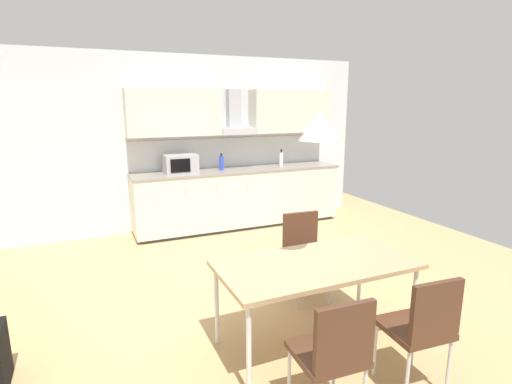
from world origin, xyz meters
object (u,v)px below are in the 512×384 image
object	(u,v)px
bottle_white	(281,159)
dining_table	(316,267)
microwave	(180,164)
bottle_blue	(221,163)
chair_near_right	(423,323)
chair_far_right	(304,247)
pendant_lamp	(321,125)
chair_near_left	(334,349)

from	to	relation	value
bottle_white	dining_table	bearing A→B (deg)	-112.88
microwave	bottle_blue	distance (m)	0.65
bottle_white	bottle_blue	xyz separation A→B (m)	(-1.05, -0.01, -0.00)
microwave	bottle_white	xyz separation A→B (m)	(1.69, 0.02, -0.02)
chair_near_right	chair_far_right	bearing A→B (deg)	89.54
bottle_white	chair_near_right	size ratio (longest dim) A/B	0.32
microwave	bottle_blue	size ratio (longest dim) A/B	1.82
microwave	chair_far_right	distance (m)	2.66
bottle_blue	dining_table	xyz separation A→B (m)	(-0.36, -3.31, -0.37)
pendant_lamp	bottle_white	bearing A→B (deg)	67.12
chair_near_right	pendant_lamp	distance (m)	1.52
bottle_white	chair_near_right	xyz separation A→B (m)	(-1.06, -4.10, -0.52)
bottle_white	chair_near_left	distance (m)	4.49
bottle_blue	microwave	bearing A→B (deg)	-178.62
microwave	bottle_white	world-z (taller)	microwave
microwave	dining_table	world-z (taller)	microwave
microwave	chair_far_right	bearing A→B (deg)	-75.54
chair_near_right	chair_near_left	distance (m)	0.70
chair_near_left	pendant_lamp	bearing A→B (deg)	65.45
bottle_white	chair_near_left	xyz separation A→B (m)	(-1.76, -4.10, -0.52)
chair_near_right	chair_near_left	world-z (taller)	same
chair_near_left	dining_table	bearing A→B (deg)	65.45
microwave	pendant_lamp	size ratio (longest dim) A/B	1.50
chair_far_right	pendant_lamp	world-z (taller)	pendant_lamp
dining_table	chair_near_right	distance (m)	0.87
chair_far_right	microwave	bearing A→B (deg)	104.46
bottle_blue	chair_near_right	world-z (taller)	bottle_blue
bottle_blue	chair_far_right	world-z (taller)	bottle_blue
chair_near_right	chair_far_right	size ratio (longest dim) A/B	1.00
bottle_white	dining_table	xyz separation A→B (m)	(-1.40, -3.32, -0.37)
dining_table	bottle_blue	bearing A→B (deg)	83.88
bottle_white	chair_far_right	world-z (taller)	bottle_white
bottle_white	chair_far_right	size ratio (longest dim) A/B	0.32
pendant_lamp	chair_near_left	bearing A→B (deg)	-114.55
microwave	dining_table	xyz separation A→B (m)	(0.29, -3.30, -0.39)
microwave	bottle_blue	xyz separation A→B (m)	(0.65, 0.02, -0.03)
dining_table	chair_far_right	bearing A→B (deg)	65.34
chair_near_right	pendant_lamp	xyz separation A→B (m)	(-0.35, 0.78, 1.26)
bottle_white	pendant_lamp	bearing A→B (deg)	-112.88
microwave	bottle_white	distance (m)	1.69
chair_near_right	bottle_blue	bearing A→B (deg)	89.86
bottle_white	bottle_blue	bearing A→B (deg)	-179.57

